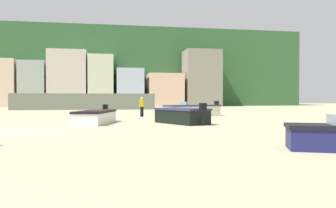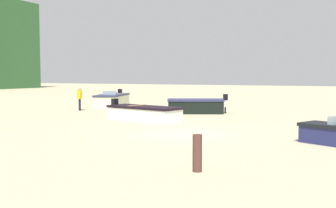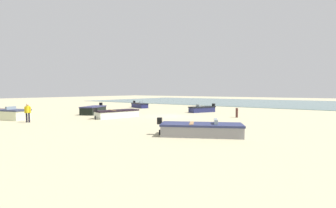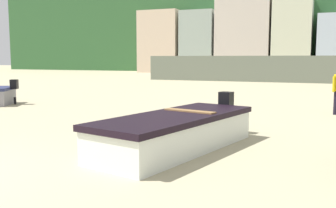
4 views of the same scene
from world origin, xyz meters
name	(u,v)px [view 1 (image 1 of 4)]	position (x,y,z in m)	size (l,w,h in m)	color
ground_plane	(5,131)	(0.00, 0.00, 0.00)	(160.00, 160.00, 0.00)	tan
headland_hill	(90,72)	(0.00, 66.00, 7.97)	(90.00, 32.00, 15.93)	#2E5A30
harbor_pier	(85,102)	(1.32, 30.00, 1.08)	(18.69, 2.40, 2.16)	slate
townhouse_far_left	(1,83)	(-14.20, 46.61, 4.18)	(5.59, 5.22, 8.37)	beige
townhouse_left	(34,84)	(-8.74, 47.10, 4.06)	(4.45, 6.20, 8.12)	#93A298
townhouse_centre_left	(69,79)	(-2.85, 47.45, 5.08)	(6.69, 6.91, 10.17)	beige
townhouse_centre	(101,81)	(3.03, 47.13, 4.72)	(4.50, 6.26, 9.43)	beige
townhouse_centre_right	(130,88)	(8.33, 46.91, 3.52)	(4.96, 5.81, 7.04)	#AAB9CB
townhouse_right	(165,90)	(15.01, 46.91, 3.11)	(6.54, 5.83, 6.21)	#D8B092
townhouse_far_right	(202,78)	(22.25, 46.74, 5.42)	(6.77, 5.48, 10.84)	gray
boat_cream_3	(192,110)	(11.51, 11.24, 0.49)	(5.13, 3.19, 1.27)	beige
boat_white_4	(96,117)	(3.84, 4.10, 0.39)	(2.52, 4.69, 1.09)	white
boat_black_5	(182,116)	(8.82, 3.09, 0.46)	(2.96, 3.91, 1.23)	black
beach_walker_foreground	(142,105)	(7.23, 11.07, 0.95)	(0.48, 0.48, 1.62)	black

